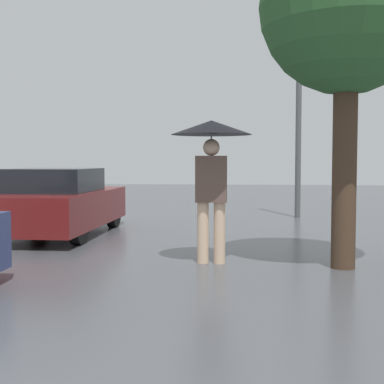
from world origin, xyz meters
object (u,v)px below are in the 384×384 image
(pedestrian, at_px, (211,150))
(tree, at_px, (347,10))
(street_lamp, at_px, (299,106))
(parked_car_farthest, at_px, (55,203))

(pedestrian, height_order, tree, tree)
(street_lamp, bearing_deg, parked_car_farthest, -143.78)
(parked_car_farthest, bearing_deg, tree, -28.78)
(pedestrian, height_order, street_lamp, street_lamp)
(parked_car_farthest, height_order, street_lamp, street_lamp)
(parked_car_farthest, relative_size, tree, 0.85)
(tree, bearing_deg, pedestrian, 174.59)
(pedestrian, relative_size, street_lamp, 0.39)
(parked_car_farthest, bearing_deg, street_lamp, 36.22)
(tree, bearing_deg, parked_car_farthest, 151.22)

